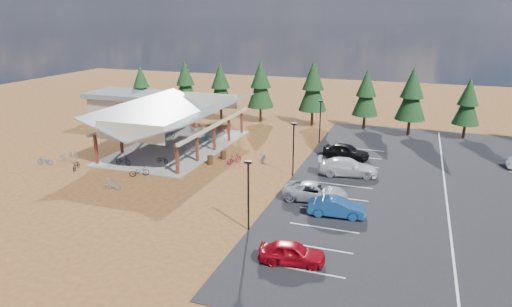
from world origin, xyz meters
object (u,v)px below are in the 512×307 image
Objects in this scene: bike_1 at (163,144)px; car_3 at (348,167)px; lamp_post_2 at (320,119)px; bike_3 at (196,126)px; car_4 at (346,151)px; bike_12 at (139,171)px; car_2 at (315,192)px; bike_8 at (76,165)px; bike_13 at (112,184)px; bike_5 at (188,147)px; bike_4 at (162,160)px; outbuilding at (129,105)px; bike_9 at (68,156)px; bike_6 at (207,138)px; trash_bin_0 at (210,160)px; lamp_post_1 at (293,146)px; car_0 at (292,253)px; bike_pavilion at (176,114)px; bike_14 at (263,157)px; bike_15 at (234,159)px; bike_2 at (170,132)px; trash_bin_1 at (223,155)px; bike_10 at (45,161)px; lamp_post_0 at (248,191)px; bike_0 at (123,160)px; bike_7 at (222,129)px.

car_3 is (21.11, -1.96, 0.28)m from bike_1.
bike_3 is (-16.49, 0.65, -2.34)m from lamp_post_2.
bike_3 is 21.21m from car_4.
bike_12 is 16.93m from car_2.
bike_8 is 1.03× the size of bike_13.
car_3 is at bearing -108.34° from bike_12.
lamp_post_2 is at bearing -55.42° from bike_5.
bike_5 is at bearing 4.84° from bike_4.
outbuilding reaches higher than bike_9.
car_2 is (16.00, -13.21, 0.21)m from bike_6.
lamp_post_1 is at bearing -3.44° from trash_bin_0.
bike_5 is 8.42m from bike_12.
bike_1 is 12.69m from bike_13.
car_0 is (4.09, -15.38, -2.24)m from lamp_post_1.
bike_pavilion is at bearing -154.98° from lamp_post_2.
bike_1 is 0.38× the size of car_0.
outbuilding is at bearing 84.34° from car_4.
lamp_post_2 is at bearing 9.74° from car_2.
bike_4 is at bearing -163.29° from bike_14.
trash_bin_0 is (-8.83, -11.47, -2.53)m from lamp_post_2.
bike_6 is 13.00m from bike_12.
lamp_post_2 is 3.33× the size of bike_1.
lamp_post_1 is at bearing -111.54° from bike_9.
bike_13 is (-0.98, -12.10, -0.09)m from bike_5.
bike_2 is at bearing -2.99° from bike_15.
bike_1 is 21.54m from car_2.
trash_bin_1 is 8.09m from bike_1.
car_0 is (28.65, -10.15, 0.29)m from bike_10.
bike_1 is at bearing 157.93° from bike_6.
bike_12 is (-13.62, 7.04, -2.50)m from lamp_post_0.
bike_13 is at bearing -151.92° from bike_0.
lamp_post_1 reaches higher than bike_10.
outbuilding is at bearing 151.11° from lamp_post_1.
bike_2 is at bearing 131.29° from lamp_post_0.
bike_5 reaches higher than bike_13.
outbuilding is 6.07× the size of bike_15.
bike_1 is 0.32× the size of car_4.
bike_9 is (-7.00, -7.13, -0.01)m from bike_1.
lamp_post_0 reaches higher than bike_8.
bike_13 is 17.55m from car_2.
bike_8 is (-7.13, -4.25, -0.02)m from bike_4.
bike_0 is at bearing -114.77° from bike_9.
car_0 is at bearing 63.02° from bike_13.
bike_6 is at bearing -26.13° from outbuilding.
bike_13 reaches higher than bike_0.
outbuilding is 6.28× the size of bike_0.
lamp_post_0 is 27.91m from bike_7.
bike_5 reaches higher than bike_6.
bike_pavilion is at bearing -30.60° from bike_12.
car_4 is (20.85, 9.73, 0.30)m from bike_0.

